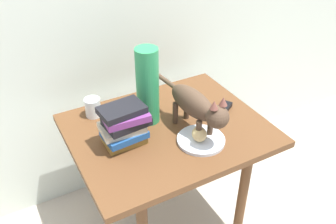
% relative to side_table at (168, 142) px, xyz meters
% --- Properties ---
extents(ground_plane, '(6.00, 6.00, 0.00)m').
position_rel_side_table_xyz_m(ground_plane, '(0.00, 0.00, -0.52)').
color(ground_plane, '#B2A899').
extents(side_table, '(0.82, 0.66, 0.60)m').
position_rel_side_table_xyz_m(side_table, '(0.00, 0.00, 0.00)').
color(side_table, brown).
rests_on(side_table, ground).
extents(plate, '(0.19, 0.19, 0.01)m').
position_rel_side_table_xyz_m(plate, '(0.07, -0.15, 0.09)').
color(plate, silver).
rests_on(plate, side_table).
extents(bread_roll, '(0.09, 0.10, 0.05)m').
position_rel_side_table_xyz_m(bread_roll, '(0.06, -0.14, 0.12)').
color(bread_roll, '#E0BC7A').
rests_on(bread_roll, plate).
extents(cat, '(0.12, 0.48, 0.23)m').
position_rel_side_table_xyz_m(cat, '(0.09, -0.08, 0.21)').
color(cat, '#4C3828').
rests_on(cat, side_table).
extents(book_stack, '(0.19, 0.14, 0.17)m').
position_rel_side_table_xyz_m(book_stack, '(-0.20, -0.01, 0.17)').
color(book_stack, olive).
rests_on(book_stack, side_table).
extents(green_vase, '(0.10, 0.10, 0.34)m').
position_rel_side_table_xyz_m(green_vase, '(-0.05, 0.09, 0.25)').
color(green_vase, '#288C51').
rests_on(green_vase, side_table).
extents(candle_jar, '(0.07, 0.07, 0.08)m').
position_rel_side_table_xyz_m(candle_jar, '(-0.25, 0.24, 0.12)').
color(candle_jar, silver).
rests_on(candle_jar, side_table).
extents(tv_remote, '(0.15, 0.12, 0.02)m').
position_rel_side_table_xyz_m(tv_remote, '(0.27, -0.02, 0.09)').
color(tv_remote, black).
rests_on(tv_remote, side_table).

